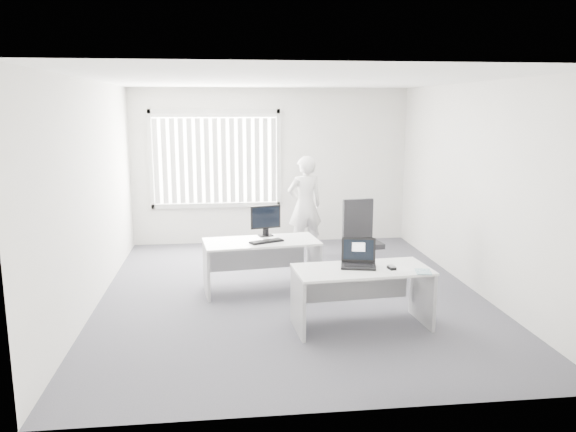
{
  "coord_description": "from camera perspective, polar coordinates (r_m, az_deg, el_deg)",
  "views": [
    {
      "loc": [
        -0.89,
        -7.15,
        2.48
      ],
      "look_at": [
        -0.02,
        0.15,
        1.03
      ],
      "focal_mm": 35.0,
      "sensor_mm": 36.0,
      "label": 1
    }
  ],
  "objects": [
    {
      "name": "monitor",
      "position": [
        7.8,
        -2.29,
        -0.49
      ],
      "size": [
        0.45,
        0.23,
        0.43
      ],
      "primitive_type": null,
      "rotation": [
        0.0,
        0.0,
        0.24
      ],
      "color": "black",
      "rests_on": "desk_far"
    },
    {
      "name": "booklet",
      "position": [
        6.34,
        13.58,
        -5.52
      ],
      "size": [
        0.2,
        0.25,
        0.01
      ],
      "primitive_type": "cube",
      "rotation": [
        0.0,
        0.0,
        -0.21
      ],
      "color": "white",
      "rests_on": "desk_near"
    },
    {
      "name": "mouse",
      "position": [
        6.37,
        10.49,
        -5.13
      ],
      "size": [
        0.08,
        0.12,
        0.05
      ],
      "primitive_type": null,
      "rotation": [
        0.0,
        0.0,
        0.16
      ],
      "color": "#B6B6B9",
      "rests_on": "paper_sheet"
    },
    {
      "name": "window",
      "position": [
        10.15,
        -7.38,
        5.77
      ],
      "size": [
        2.32,
        0.06,
        1.76
      ],
      "primitive_type": "cube",
      "color": "beige",
      "rests_on": "wall_back"
    },
    {
      "name": "wall_front",
      "position": [
        4.38,
        5.17,
        -3.17
      ],
      "size": [
        5.0,
        0.02,
        2.8
      ],
      "primitive_type": "cube",
      "color": "silver",
      "rests_on": "ground"
    },
    {
      "name": "wall_left",
      "position": [
        7.41,
        -19.24,
        2.12
      ],
      "size": [
        0.02,
        6.0,
        2.8
      ],
      "primitive_type": "cube",
      "color": "silver",
      "rests_on": "ground"
    },
    {
      "name": "paper_sheet",
      "position": [
        6.37,
        11.09,
        -5.39
      ],
      "size": [
        0.34,
        0.28,
        0.0
      ],
      "primitive_type": "cube",
      "rotation": [
        0.0,
        0.0,
        0.28
      ],
      "color": "white",
      "rests_on": "desk_near"
    },
    {
      "name": "laptop",
      "position": [
        6.36,
        7.19,
        -3.88
      ],
      "size": [
        0.46,
        0.42,
        0.3
      ],
      "primitive_type": null,
      "rotation": [
        0.0,
        0.0,
        -0.23
      ],
      "color": "black",
      "rests_on": "desk_near"
    },
    {
      "name": "ground",
      "position": [
        7.62,
        0.32,
        -7.87
      ],
      "size": [
        6.0,
        6.0,
        0.0
      ],
      "primitive_type": "plane",
      "color": "#595861",
      "rests_on": "ground"
    },
    {
      "name": "desk_near",
      "position": [
        6.42,
        7.51,
        -6.94
      ],
      "size": [
        1.56,
        0.82,
        0.69
      ],
      "rotation": [
        0.0,
        0.0,
        0.08
      ],
      "color": "silver",
      "rests_on": "ground"
    },
    {
      "name": "ceiling",
      "position": [
        7.21,
        0.35,
        13.67
      ],
      "size": [
        5.0,
        6.0,
        0.02
      ],
      "primitive_type": "cube",
      "color": "white",
      "rests_on": "wall_back"
    },
    {
      "name": "desk_far",
      "position": [
        7.62,
        -2.73,
        -3.94
      ],
      "size": [
        1.6,
        0.89,
        0.7
      ],
      "rotation": [
        0.0,
        0.0,
        0.12
      ],
      "color": "silver",
      "rests_on": "ground"
    },
    {
      "name": "blinds",
      "position": [
        10.1,
        -7.38,
        5.57
      ],
      "size": [
        2.2,
        0.1,
        1.5
      ],
      "primitive_type": null,
      "color": "silver",
      "rests_on": "wall_back"
    },
    {
      "name": "wall_right",
      "position": [
        7.99,
        18.46,
        2.78
      ],
      "size": [
        0.02,
        6.0,
        2.8
      ],
      "primitive_type": "cube",
      "color": "silver",
      "rests_on": "ground"
    },
    {
      "name": "wall_back",
      "position": [
        10.25,
        -1.74,
        5.06
      ],
      "size": [
        5.0,
        0.02,
        2.8
      ],
      "primitive_type": "cube",
      "color": "silver",
      "rests_on": "ground"
    },
    {
      "name": "keyboard",
      "position": [
        7.48,
        -2.19,
        -2.6
      ],
      "size": [
        0.48,
        0.33,
        0.02
      ],
      "primitive_type": "cube",
      "rotation": [
        0.0,
        0.0,
        0.42
      ],
      "color": "black",
      "rests_on": "desk_far"
    },
    {
      "name": "person",
      "position": [
        9.44,
        1.73,
        1.08
      ],
      "size": [
        0.69,
        0.53,
        1.67
      ],
      "primitive_type": "imported",
      "rotation": [
        0.0,
        0.0,
        3.38
      ],
      "color": "silver",
      "rests_on": "ground"
    },
    {
      "name": "office_chair",
      "position": [
        8.4,
        7.45,
        -3.67
      ],
      "size": [
        0.72,
        0.72,
        1.12
      ],
      "rotation": [
        0.0,
        0.0,
        0.14
      ],
      "color": "black",
      "rests_on": "ground"
    }
  ]
}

